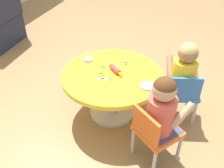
# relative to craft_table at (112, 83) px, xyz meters

# --- Properties ---
(ground_plane) EXTENTS (10.00, 10.00, 0.00)m
(ground_plane) POSITION_rel_craft_table_xyz_m (0.00, 0.00, -0.36)
(ground_plane) COLOR #9E7247
(craft_table) EXTENTS (0.91, 0.91, 0.47)m
(craft_table) POSITION_rel_craft_table_xyz_m (0.00, 0.00, 0.00)
(craft_table) COLOR silver
(craft_table) RESTS_ON ground
(child_chair_left) EXTENTS (0.42, 0.42, 0.54)m
(child_chair_left) POSITION_rel_craft_table_xyz_m (-0.42, -0.48, -0.06)
(child_chair_left) COLOR #B7B7BC
(child_chair_left) RESTS_ON ground
(seated_child_left) EXTENTS (0.44, 0.43, 0.51)m
(seated_child_left) POSITION_rel_craft_table_xyz_m (-0.39, -0.50, 0.17)
(seated_child_left) COLOR #3F4772
(seated_child_left) RESTS_ON ground
(child_chair_right) EXTENTS (0.37, 0.37, 0.54)m
(child_chair_right) POSITION_rel_craft_table_xyz_m (0.13, -0.62, -0.06)
(child_chair_right) COLOR #B7B7BC
(child_chair_right) RESTS_ON ground
(seated_child_right) EXTENTS (0.40, 0.35, 0.51)m
(seated_child_right) POSITION_rel_craft_table_xyz_m (0.17, -0.61, 0.17)
(seated_child_right) COLOR #3F4772
(seated_child_right) RESTS_ON ground
(rolling_pin) EXTENTS (0.17, 0.18, 0.05)m
(rolling_pin) POSITION_rel_craft_table_xyz_m (0.04, -0.02, 0.13)
(rolling_pin) COLOR #D83F3F
(rolling_pin) RESTS_ON craft_table
(craft_scissors) EXTENTS (0.10, 0.14, 0.01)m
(craft_scissors) POSITION_rel_craft_table_xyz_m (-0.10, 0.02, 0.11)
(craft_scissors) COLOR silver
(craft_scissors) RESTS_ON craft_table
(playdough_blob_0) EXTENTS (0.13, 0.13, 0.01)m
(playdough_blob_0) POSITION_rel_craft_table_xyz_m (-0.10, -0.35, 0.11)
(playdough_blob_0) COLOR pink
(playdough_blob_0) RESTS_ON craft_table
(playdough_blob_1) EXTENTS (0.09, 0.09, 0.02)m
(playdough_blob_1) POSITION_rel_craft_table_xyz_m (0.15, 0.29, 0.12)
(playdough_blob_1) COLOR pink
(playdough_blob_1) RESTS_ON craft_table
(cookie_cutter_0) EXTENTS (0.05, 0.05, 0.01)m
(cookie_cutter_0) POSITION_rel_craft_table_xyz_m (0.20, -0.07, 0.11)
(cookie_cutter_0) COLOR #4CB259
(cookie_cutter_0) RESTS_ON craft_table
(cookie_cutter_1) EXTENTS (0.06, 0.06, 0.01)m
(cookie_cutter_1) POSITION_rel_craft_table_xyz_m (-0.05, 0.08, 0.11)
(cookie_cutter_1) COLOR orange
(cookie_cutter_1) RESTS_ON craft_table
(cookie_cutter_2) EXTENTS (0.05, 0.05, 0.01)m
(cookie_cutter_2) POSITION_rel_craft_table_xyz_m (0.06, 0.11, 0.11)
(cookie_cutter_2) COLOR #4CB259
(cookie_cutter_2) RESTS_ON craft_table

